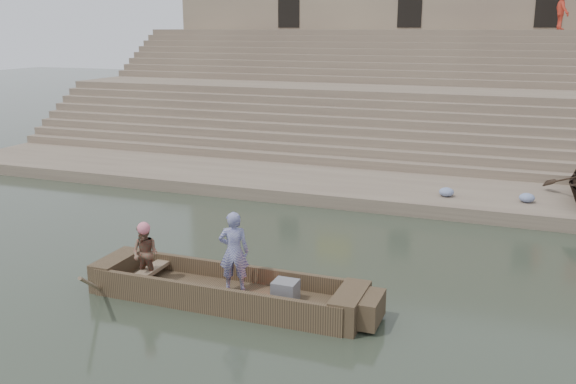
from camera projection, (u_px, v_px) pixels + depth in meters
The scene contains 13 objects.
ground at pixel (286, 287), 13.26m from camera, with size 120.00×120.00×0.00m, color #2D3729.
lower_landing at pixel (374, 189), 20.45m from camera, with size 32.00×4.00×0.40m, color gray.
mid_landing at pixel (415, 122), 26.93m from camera, with size 32.00×3.00×2.80m, color gray.
upper_landing at pixel (439, 81), 32.96m from camera, with size 32.00×3.00×5.20m, color gray.
ghat_steps at pixel (422, 108), 28.36m from camera, with size 32.00×11.00×5.20m.
building_wall at pixel (452, 22), 35.82m from camera, with size 32.00×5.07×11.20m.
main_rowboat at pixel (226, 296), 12.54m from camera, with size 5.00×1.30×0.22m, color brown.
rowboat_trim at pixel (235, 289), 12.41m from camera, with size 6.04×2.63×1.88m.
standing_man at pixel (234, 251), 12.36m from camera, with size 0.59×0.39×1.62m, color navy.
rowing_man at pixel (145, 254), 12.83m from camera, with size 0.59×0.46×1.21m, color #236949.
television at pixel (285, 291), 12.02m from camera, with size 0.46×0.42×0.40m.
pedestrian at pixel (563, 9), 30.23m from camera, with size 1.23×0.71×1.91m, color #B02D1D.
cloth_bundles at pixel (486, 195), 18.50m from camera, with size 2.70×0.59×0.26m.
Camera 1 is at (4.42, -11.51, 5.28)m, focal length 39.35 mm.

